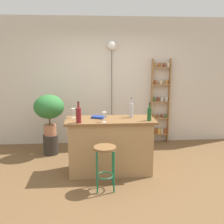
{
  "coord_description": "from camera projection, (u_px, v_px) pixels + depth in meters",
  "views": [
    {
      "loc": [
        -0.31,
        -3.91,
        1.94
      ],
      "look_at": [
        0.05,
        0.55,
        1.0
      ],
      "focal_mm": 41.85,
      "sensor_mm": 36.0,
      "label": 1
    }
  ],
  "objects": [
    {
      "name": "wine_glass_center",
      "position": [
        104.0,
        115.0,
        4.12
      ],
      "size": [
        0.07,
        0.07,
        0.16
      ],
      "color": "silver",
      "rests_on": "kitchen_counter"
    },
    {
      "name": "cookbook",
      "position": [
        98.0,
        117.0,
        4.41
      ],
      "size": [
        0.25,
        0.22,
        0.03
      ],
      "primitive_type": "cube",
      "rotation": [
        0.0,
        0.0,
        -0.41
      ],
      "color": "navy",
      "rests_on": "kitchen_counter"
    },
    {
      "name": "potted_plant",
      "position": [
        49.0,
        108.0,
        5.16
      ],
      "size": [
        0.6,
        0.54,
        0.82
      ],
      "color": "#A86B4C",
      "rests_on": "plant_stool"
    },
    {
      "name": "kitchen_counter",
      "position": [
        110.0,
        145.0,
        4.44
      ],
      "size": [
        1.49,
        0.61,
        0.93
      ],
      "color": "#A87F51",
      "rests_on": "ground"
    },
    {
      "name": "ground",
      "position": [
        112.0,
        179.0,
        4.24
      ],
      "size": [
        12.0,
        12.0,
        0.0
      ],
      "primitive_type": "plane",
      "color": "brown"
    },
    {
      "name": "plant_stool",
      "position": [
        51.0,
        144.0,
        5.31
      ],
      "size": [
        0.3,
        0.3,
        0.4
      ],
      "primitive_type": "cylinder",
      "color": "#2D2823",
      "rests_on": "ground"
    },
    {
      "name": "wine_glass_left",
      "position": [
        73.0,
        111.0,
        4.41
      ],
      "size": [
        0.07,
        0.07,
        0.16
      ],
      "color": "silver",
      "rests_on": "kitchen_counter"
    },
    {
      "name": "spice_shelf",
      "position": [
        160.0,
        102.0,
        5.92
      ],
      "size": [
        0.42,
        0.12,
        1.91
      ],
      "color": "#9E7042",
      "rests_on": "ground"
    },
    {
      "name": "bar_stool",
      "position": [
        105.0,
        158.0,
        3.83
      ],
      "size": [
        0.33,
        0.33,
        0.67
      ],
      "color": "#196642",
      "rests_on": "ground"
    },
    {
      "name": "bottle_olive_oil",
      "position": [
        149.0,
        114.0,
        4.22
      ],
      "size": [
        0.07,
        0.07,
        0.3
      ],
      "color": "#194C23",
      "rests_on": "kitchen_counter"
    },
    {
      "name": "bottle_spirits_clear",
      "position": [
        131.0,
        110.0,
        4.44
      ],
      "size": [
        0.07,
        0.07,
        0.34
      ],
      "color": "#B2B2B7",
      "rests_on": "kitchen_counter"
    },
    {
      "name": "pendant_globe_light",
      "position": [
        112.0,
        48.0,
        5.61
      ],
      "size": [
        0.2,
        0.2,
        2.29
      ],
      "color": "black",
      "rests_on": "ground"
    },
    {
      "name": "back_wall",
      "position": [
        105.0,
        82.0,
        5.85
      ],
      "size": [
        6.4,
        0.1,
        2.8
      ],
      "primitive_type": "cube",
      "color": "beige",
      "rests_on": "ground"
    },
    {
      "name": "bottle_soda_blue",
      "position": [
        79.0,
        115.0,
        4.07
      ],
      "size": [
        0.08,
        0.08,
        0.34
      ],
      "color": "maroon",
      "rests_on": "kitchen_counter"
    }
  ]
}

